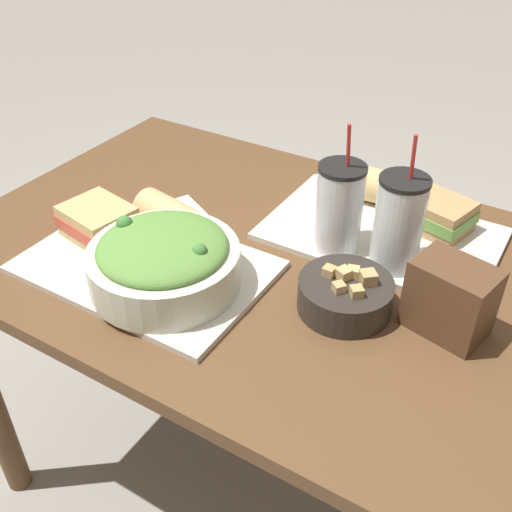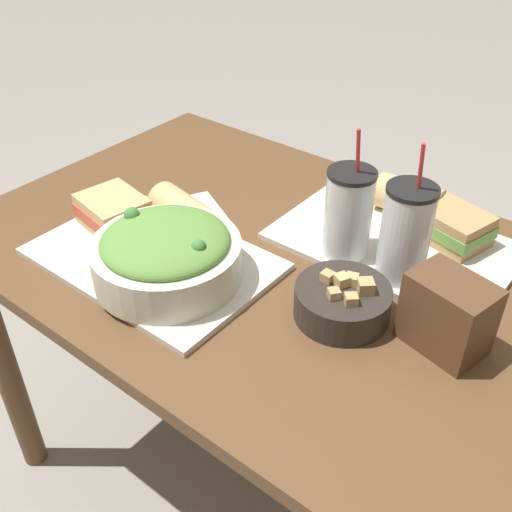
{
  "view_description": "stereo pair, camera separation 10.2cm",
  "coord_description": "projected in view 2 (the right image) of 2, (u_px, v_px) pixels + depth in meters",
  "views": [
    {
      "loc": [
        0.47,
        -0.82,
        1.43
      ],
      "look_at": [
        0.04,
        -0.11,
        0.83
      ],
      "focal_mm": 42.0,
      "sensor_mm": 36.0,
      "label": 1
    },
    {
      "loc": [
        0.55,
        -0.76,
        1.43
      ],
      "look_at": [
        0.04,
        -0.11,
        0.83
      ],
      "focal_mm": 42.0,
      "sensor_mm": 36.0,
      "label": 2
    }
  ],
  "objects": [
    {
      "name": "baguette_near",
      "position": [
        187.0,
        215.0,
        1.18
      ],
      "size": [
        0.18,
        0.1,
        0.07
      ],
      "rotation": [
        0.0,
        0.0,
        1.39
      ],
      "color": "tan",
      "rests_on": "tray_near"
    },
    {
      "name": "sandwich_far",
      "position": [
        453.0,
        226.0,
        1.16
      ],
      "size": [
        0.15,
        0.13,
        0.06
      ],
      "rotation": [
        0.0,
        0.0,
        -0.26
      ],
      "color": "tan",
      "rests_on": "tray_far"
    },
    {
      "name": "tray_far",
      "position": [
        394.0,
        243.0,
        1.18
      ],
      "size": [
        0.45,
        0.3,
        0.01
      ],
      "color": "beige",
      "rests_on": "dining_table"
    },
    {
      "name": "ground_plane",
      "position": [
        272.0,
        483.0,
        1.6
      ],
      "size": [
        12.0,
        12.0,
        0.0
      ],
      "primitive_type": "plane",
      "color": "gray"
    },
    {
      "name": "drink_cup_dark",
      "position": [
        348.0,
        216.0,
        1.1
      ],
      "size": [
        0.09,
        0.09,
        0.25
      ],
      "color": "silver",
      "rests_on": "tray_far"
    },
    {
      "name": "tray_near",
      "position": [
        153.0,
        259.0,
        1.13
      ],
      "size": [
        0.45,
        0.3,
        0.01
      ],
      "color": "beige",
      "rests_on": "dining_table"
    },
    {
      "name": "baguette_far",
      "position": [
        410.0,
        198.0,
        1.23
      ],
      "size": [
        0.14,
        0.08,
        0.07
      ],
      "rotation": [
        0.0,
        0.0,
        1.62
      ],
      "color": "tan",
      "rests_on": "tray_far"
    },
    {
      "name": "dining_table",
      "position": [
        277.0,
        299.0,
        1.22
      ],
      "size": [
        1.25,
        0.8,
        0.75
      ],
      "color": "brown",
      "rests_on": "ground_plane"
    },
    {
      "name": "drink_cup_red",
      "position": [
        405.0,
        236.0,
        1.04
      ],
      "size": [
        0.09,
        0.09,
        0.26
      ],
      "color": "silver",
      "rests_on": "tray_far"
    },
    {
      "name": "napkin_folded",
      "position": [
        195.0,
        216.0,
        1.27
      ],
      "size": [
        0.21,
        0.19,
        0.0
      ],
      "color": "white",
      "rests_on": "dining_table"
    },
    {
      "name": "soup_bowl",
      "position": [
        343.0,
        301.0,
        0.99
      ],
      "size": [
        0.16,
        0.16,
        0.08
      ],
      "color": "#2D2823",
      "rests_on": "dining_table"
    },
    {
      "name": "salad_bowl",
      "position": [
        166.0,
        253.0,
        1.05
      ],
      "size": [
        0.27,
        0.27,
        0.11
      ],
      "color": "beige",
      "rests_on": "tray_near"
    },
    {
      "name": "chip_bag",
      "position": [
        448.0,
        314.0,
        0.92
      ],
      "size": [
        0.14,
        0.11,
        0.13
      ],
      "rotation": [
        0.0,
        0.0,
        -0.23
      ],
      "color": "brown",
      "rests_on": "dining_table"
    },
    {
      "name": "sandwich_near",
      "position": [
        113.0,
        211.0,
        1.2
      ],
      "size": [
        0.15,
        0.13,
        0.06
      ],
      "rotation": [
        0.0,
        0.0,
        -0.18
      ],
      "color": "tan",
      "rests_on": "tray_near"
    }
  ]
}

